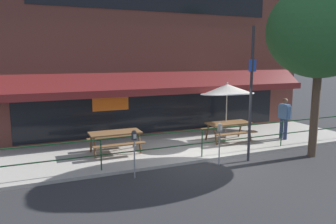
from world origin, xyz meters
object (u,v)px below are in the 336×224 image
object	(u,v)px
parking_meter_near	(134,140)
street_tree_curbside	(326,24)
picnic_table_centre	(229,126)
picnic_table_left	(115,136)
street_sign_pole	(251,94)
parking_meter_far	(220,131)
pedestrian_walking	(284,116)
patio_umbrella_centre	(227,90)

from	to	relation	value
parking_meter_near	street_tree_curbside	xyz separation A→B (m)	(6.53, -0.50, 3.39)
picnic_table_centre	parking_meter_near	world-z (taller)	parking_meter_near
picnic_table_left	street_sign_pole	bearing A→B (deg)	-30.66
parking_meter_near	parking_meter_far	bearing A→B (deg)	-0.59
pedestrian_walking	parking_meter_near	world-z (taller)	pedestrian_walking
picnic_table_left	street_tree_curbside	world-z (taller)	street_tree_curbside
parking_meter_far	parking_meter_near	bearing A→B (deg)	179.41
parking_meter_near	street_sign_pole	distance (m)	4.18
picnic_table_left	parking_meter_far	size ratio (longest dim) A/B	1.27
picnic_table_left	picnic_table_centre	size ratio (longest dim) A/B	1.00
pedestrian_walking	street_sign_pole	world-z (taller)	street_sign_pole
picnic_table_centre	patio_umbrella_centre	xyz separation A→B (m)	(0.00, 0.19, 1.47)
picnic_table_left	pedestrian_walking	bearing A→B (deg)	-6.29
patio_umbrella_centre	pedestrian_walking	distance (m)	2.68
picnic_table_left	parking_meter_far	world-z (taller)	parking_meter_far
parking_meter_near	picnic_table_centre	bearing A→B (deg)	25.47
parking_meter_far	pedestrian_walking	bearing A→B (deg)	21.62
street_tree_curbside	picnic_table_centre	bearing A→B (deg)	124.03
pedestrian_walking	street_sign_pole	bearing A→B (deg)	-151.68
picnic_table_left	parking_meter_near	bearing A→B (deg)	-91.04
picnic_table_left	street_tree_curbside	distance (m)	8.06
parking_meter_near	street_sign_pole	world-z (taller)	street_sign_pole
patio_umbrella_centre	parking_meter_near	distance (m)	5.37
pedestrian_walking	picnic_table_centre	bearing A→B (deg)	164.94
picnic_table_centre	parking_meter_near	distance (m)	5.21
picnic_table_left	parking_meter_near	world-z (taller)	parking_meter_near
pedestrian_walking	parking_meter_far	distance (m)	4.46
parking_meter_near	street_sign_pole	size ratio (longest dim) A/B	0.32
patio_umbrella_centre	pedestrian_walking	size ratio (longest dim) A/B	1.40
patio_umbrella_centre	parking_meter_far	bearing A→B (deg)	-127.06
pedestrian_walking	street_tree_curbside	xyz separation A→B (m)	(-0.45, -2.11, 3.48)
picnic_table_left	parking_meter_near	xyz separation A→B (m)	(-0.04, -2.38, 0.44)
street_sign_pole	pedestrian_walking	bearing A→B (deg)	28.32
picnic_table_centre	street_sign_pole	bearing A→B (deg)	-106.72
street_tree_curbside	pedestrian_walking	bearing A→B (deg)	78.01
street_sign_pole	patio_umbrella_centre	bearing A→B (deg)	74.55
patio_umbrella_centre	parking_meter_far	distance (m)	3.24
patio_umbrella_centre	street_sign_pole	distance (m)	2.50
street_sign_pole	picnic_table_left	bearing A→B (deg)	149.34
patio_umbrella_centre	street_sign_pole	world-z (taller)	street_sign_pole
picnic_table_left	picnic_table_centre	world-z (taller)	same
picnic_table_centre	street_tree_curbside	size ratio (longest dim) A/B	0.28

